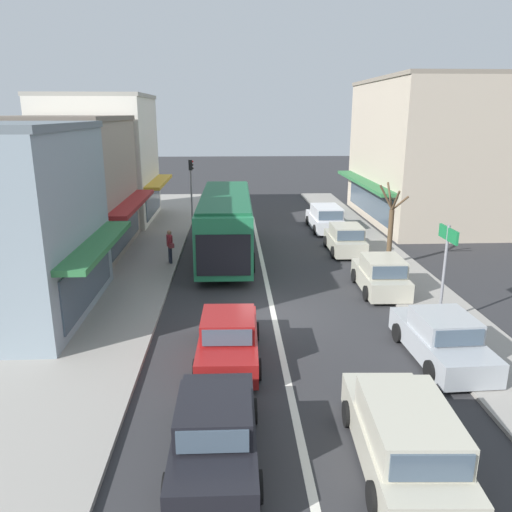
# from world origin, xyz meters

# --- Properties ---
(ground_plane) EXTENTS (140.00, 140.00, 0.00)m
(ground_plane) POSITION_xyz_m (0.00, 0.00, 0.00)
(ground_plane) COLOR #2D2D30
(lane_centre_line) EXTENTS (0.20, 28.00, 0.01)m
(lane_centre_line) POSITION_xyz_m (0.00, 4.00, 0.00)
(lane_centre_line) COLOR silver
(lane_centre_line) RESTS_ON ground
(sidewalk_left) EXTENTS (5.20, 44.00, 0.14)m
(sidewalk_left) POSITION_xyz_m (-6.80, 6.00, 0.07)
(sidewalk_left) COLOR gray
(sidewalk_left) RESTS_ON ground
(kerb_right) EXTENTS (2.80, 44.00, 0.12)m
(kerb_right) POSITION_xyz_m (6.20, 6.00, 0.06)
(kerb_right) COLOR gray
(kerb_right) RESTS_ON ground
(shopfront_mid_block) EXTENTS (7.22, 8.69, 7.07)m
(shopfront_mid_block) POSITION_xyz_m (-10.18, 8.89, 3.53)
(shopfront_mid_block) COLOR gray
(shopfront_mid_block) RESTS_ON ground
(shopfront_far_end) EXTENTS (7.69, 7.46, 8.38)m
(shopfront_far_end) POSITION_xyz_m (-10.18, 17.18, 4.18)
(shopfront_far_end) COLOR silver
(shopfront_far_end) RESTS_ON ground
(building_right_far) EXTENTS (8.19, 12.85, 9.41)m
(building_right_far) POSITION_xyz_m (11.48, 16.41, 4.70)
(building_right_far) COLOR #B2A38E
(building_right_far) RESTS_ON ground
(city_bus) EXTENTS (2.84, 10.89, 3.23)m
(city_bus) POSITION_xyz_m (-1.80, 8.13, 1.88)
(city_bus) COLOR #237A4C
(city_bus) RESTS_ON ground
(sedan_adjacent_lane_trail) EXTENTS (1.93, 4.21, 1.47)m
(sedan_adjacent_lane_trail) POSITION_xyz_m (-1.92, -7.87, 0.66)
(sedan_adjacent_lane_trail) COLOR black
(sedan_adjacent_lane_trail) RESTS_ON ground
(wagon_adjacent_lane_lead) EXTENTS (2.10, 4.58, 1.58)m
(wagon_adjacent_lane_lead) POSITION_xyz_m (2.00, -8.32, 0.75)
(wagon_adjacent_lane_lead) COLOR #B7B29E
(wagon_adjacent_lane_lead) RESTS_ON ground
(sedan_queue_gap_filler) EXTENTS (1.99, 4.25, 1.47)m
(sedan_queue_gap_filler) POSITION_xyz_m (-1.65, -3.30, 0.66)
(sedan_queue_gap_filler) COLOR maroon
(sedan_queue_gap_filler) RESTS_ON ground
(parked_sedan_kerb_front) EXTENTS (2.02, 4.26, 1.47)m
(parked_sedan_kerb_front) POSITION_xyz_m (4.76, -3.64, 0.66)
(parked_sedan_kerb_front) COLOR #9EA3A8
(parked_sedan_kerb_front) RESTS_ON ground
(parked_hatchback_kerb_second) EXTENTS (1.89, 3.74, 1.54)m
(parked_hatchback_kerb_second) POSITION_xyz_m (4.65, 2.32, 0.71)
(parked_hatchback_kerb_second) COLOR #B7B29E
(parked_hatchback_kerb_second) RESTS_ON ground
(parked_hatchback_kerb_third) EXTENTS (1.85, 3.72, 1.54)m
(parked_hatchback_kerb_third) POSITION_xyz_m (4.53, 8.40, 0.71)
(parked_hatchback_kerb_third) COLOR #B7B29E
(parked_hatchback_kerb_third) RESTS_ON ground
(parked_wagon_kerb_rear) EXTENTS (1.99, 4.52, 1.58)m
(parked_wagon_kerb_rear) POSITION_xyz_m (4.46, 13.79, 0.75)
(parked_wagon_kerb_rear) COLOR silver
(parked_wagon_kerb_rear) RESTS_ON ground
(traffic_light_downstreet) EXTENTS (0.33, 0.24, 4.20)m
(traffic_light_downstreet) POSITION_xyz_m (-4.20, 16.79, 2.85)
(traffic_light_downstreet) COLOR gray
(traffic_light_downstreet) RESTS_ON ground
(directional_road_sign) EXTENTS (0.10, 1.40, 3.60)m
(directional_road_sign) POSITION_xyz_m (5.75, -1.14, 2.68)
(directional_road_sign) COLOR gray
(directional_road_sign) RESTS_ON ground
(street_tree_right) EXTENTS (1.46, 1.84, 3.98)m
(street_tree_right) POSITION_xyz_m (6.10, 5.91, 1.85)
(street_tree_right) COLOR brown
(street_tree_right) RESTS_ON ground
(pedestrian_with_handbag_near) EXTENTS (0.42, 0.64, 1.63)m
(pedestrian_with_handbag_near) POSITION_xyz_m (-4.52, 6.47, 1.07)
(pedestrian_with_handbag_near) COLOR #232838
(pedestrian_with_handbag_near) RESTS_ON sidewalk_left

